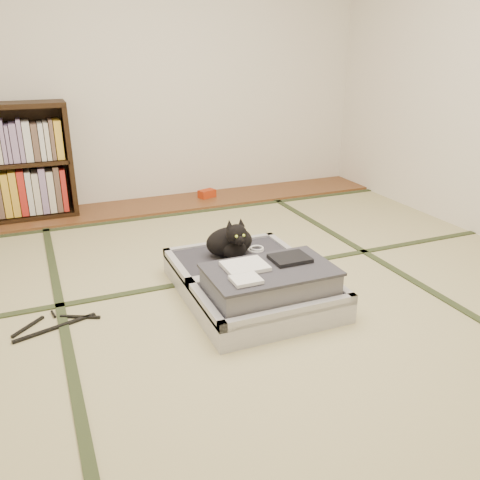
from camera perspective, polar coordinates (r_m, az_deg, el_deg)
name	(u,v)px	position (r m, az deg, el deg)	size (l,w,h in m)	color
floor	(256,305)	(2.82, 1.83, -7.26)	(4.50, 4.50, 0.00)	tan
wood_strip	(163,204)	(4.58, -8.63, 3.97)	(4.00, 0.50, 0.02)	brown
red_item	(207,194)	(4.71, -3.74, 5.22)	(0.15, 0.09, 0.07)	#B02F0E
room_shell	(260,15)	(2.49, 2.26, 23.91)	(4.50, 4.50, 4.50)	white
tatami_borders	(224,270)	(3.23, -1.81, -3.35)	(4.00, 4.50, 0.01)	#2D381E
suitcase	(254,282)	(2.84, 1.56, -4.73)	(0.75, 1.00, 0.29)	#B5B5BA
cat	(231,242)	(3.02, -1.00, -0.18)	(0.33, 0.33, 0.27)	black
cable_coil	(256,249)	(3.15, 1.82, -1.02)	(0.10, 0.10, 0.02)	white
hanger	(55,324)	(2.78, -20.06, -8.89)	(0.44, 0.26, 0.01)	black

